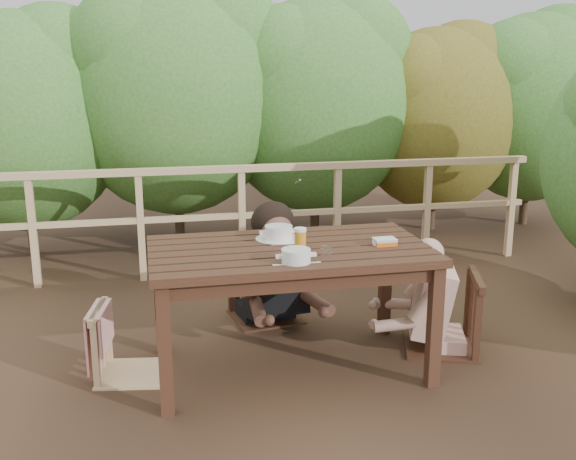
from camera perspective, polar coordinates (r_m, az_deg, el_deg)
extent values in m
plane|color=#452E1E|center=(4.36, 0.14, -11.71)|extent=(60.00, 60.00, 0.00)
cube|color=#351E13|center=(4.20, 0.15, -6.86)|extent=(1.71, 0.96, 0.79)
cube|color=tan|center=(4.21, -13.54, -6.81)|extent=(0.48, 0.48, 0.84)
cube|color=#351E13|center=(4.98, -1.96, -2.25)|extent=(0.56, 0.56, 0.99)
cube|color=#351E13|center=(4.58, 13.23, -4.08)|extent=(0.63, 0.63, 0.99)
cube|color=tan|center=(6.05, -3.97, 0.83)|extent=(5.60, 0.10, 1.01)
cylinder|color=white|center=(3.75, 0.69, -2.34)|extent=(0.28, 0.28, 0.09)
cylinder|color=white|center=(4.25, -0.81, -0.29)|extent=(0.30, 0.30, 0.10)
ellipsoid|color=#AF6F35|center=(3.85, 0.78, -2.07)|extent=(0.12, 0.09, 0.07)
cylinder|color=orange|center=(4.02, 1.05, -0.83)|extent=(0.07, 0.07, 0.14)
cylinder|color=silver|center=(3.87, 3.27, -1.97)|extent=(0.07, 0.07, 0.08)
cube|color=silver|center=(4.15, 8.30, -1.11)|extent=(0.14, 0.10, 0.06)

